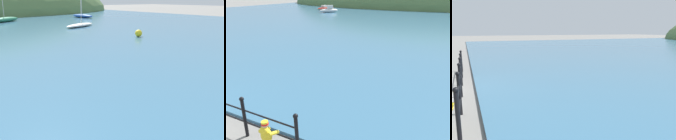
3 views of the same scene
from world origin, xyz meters
TOP-DOWN VIEW (x-y plane):
  - iron_railing at (0.12, 1.50)m, footprint 8.96×0.12m

SIDE VIEW (x-z plane):
  - iron_railing at x=0.12m, z-range 0.04..1.25m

